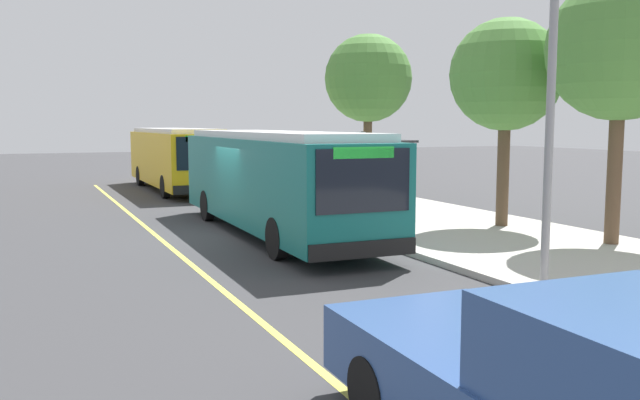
{
  "coord_description": "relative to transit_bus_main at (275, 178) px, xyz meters",
  "views": [
    {
      "loc": [
        18.51,
        -5.59,
        3.16
      ],
      "look_at": [
        3.5,
        1.06,
        1.3
      ],
      "focal_mm": 37.81,
      "sensor_mm": 36.0,
      "label": 1
    }
  ],
  "objects": [
    {
      "name": "transit_bus_second",
      "position": [
        -14.02,
        0.08,
        -0.0
      ],
      "size": [
        10.82,
        2.62,
        2.95
      ],
      "color": "gold",
      "rests_on": "ground_plane"
    },
    {
      "name": "pedestrian_commuter",
      "position": [
        -2.77,
        3.3,
        -0.5
      ],
      "size": [
        0.24,
        0.4,
        1.69
      ],
      "color": "#282D47",
      "rests_on": "sidewalk_curb"
    },
    {
      "name": "street_tree_near_shelter",
      "position": [
        -6.76,
        6.57,
        3.38
      ],
      "size": [
        3.6,
        3.6,
        6.68
      ],
      "color": "brown",
      "rests_on": "sidewalk_curb"
    },
    {
      "name": "transit_bus_main",
      "position": [
        0.0,
        0.0,
        0.0
      ],
      "size": [
        11.45,
        2.77,
        2.95
      ],
      "color": "#146B66",
      "rests_on": "ground_plane"
    },
    {
      "name": "street_tree_upstreet",
      "position": [
        2.11,
        6.4,
        2.94
      ],
      "size": [
        3.27,
        3.27,
        6.08
      ],
      "color": "brown",
      "rests_on": "sidewalk_curb"
    },
    {
      "name": "route_sign_post",
      "position": [
        0.71,
        2.43,
        0.34
      ],
      "size": [
        0.44,
        0.08,
        2.8
      ],
      "color": "#333338",
      "rests_on": "sidewalk_curb"
    },
    {
      "name": "bus_shelter",
      "position": [
        -2.45,
        4.67,
        0.3
      ],
      "size": [
        2.9,
        1.6,
        2.48
      ],
      "color": "#333338",
      "rests_on": "sidewalk_curb"
    },
    {
      "name": "sidewalk_curb",
      "position": [
        -0.43,
        4.99,
        -1.54
      ],
      "size": [
        44.0,
        6.4,
        0.15
      ],
      "primitive_type": "cube",
      "color": "#B7B2A8",
      "rests_on": "ground_plane"
    },
    {
      "name": "street_tree_downstreet",
      "position": [
        5.69,
        6.96,
        3.38
      ],
      "size": [
        3.59,
        3.59,
        6.67
      ],
      "color": "brown",
      "rests_on": "sidewalk_curb"
    },
    {
      "name": "utility_pole",
      "position": [
        8.26,
        2.45,
        1.73
      ],
      "size": [
        0.16,
        0.16,
        6.4
      ],
      "primitive_type": "cylinder",
      "color": "gray",
      "rests_on": "sidewalk_curb"
    },
    {
      "name": "lane_stripe_center",
      "position": [
        -0.43,
        -3.21,
        -1.61
      ],
      "size": [
        36.0,
        0.14,
        0.01
      ],
      "primitive_type": "cube",
      "color": "#E0D64C",
      "rests_on": "ground_plane"
    },
    {
      "name": "waiting_bench",
      "position": [
        -2.08,
        4.6,
        -0.98
      ],
      "size": [
        1.6,
        0.48,
        0.95
      ],
      "color": "brown",
      "rests_on": "sidewalk_curb"
    },
    {
      "name": "ground_plane",
      "position": [
        -0.43,
        -1.01,
        -1.62
      ],
      "size": [
        120.0,
        120.0,
        0.0
      ],
      "primitive_type": "plane",
      "color": "#38383A"
    }
  ]
}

